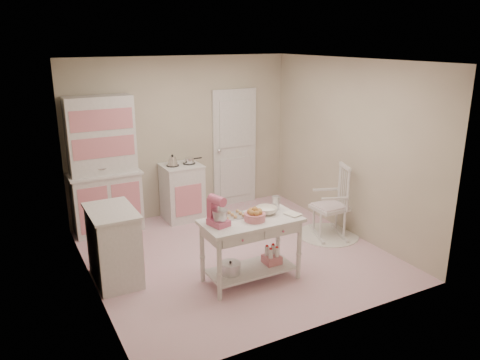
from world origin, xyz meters
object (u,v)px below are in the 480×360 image
hutch (104,166)px  stove (182,192)px  base_cabinet (114,245)px  stand_mixer (218,211)px  rocking_chair (330,201)px  work_table (251,250)px  bread_basket (255,217)px

hutch → stove: 1.33m
stove → base_cabinet: same height
base_cabinet → stand_mixer: bearing=-36.1°
rocking_chair → hutch: bearing=168.7°
stove → rocking_chair: size_ratio=0.84×
stove → stand_mixer: size_ratio=2.71×
hutch → work_table: (1.19, -2.38, -0.64)m
rocking_chair → stand_mixer: 2.25m
hutch → rocking_chair: 3.41m
rocking_chair → work_table: bearing=-139.7°
stand_mixer → stove: bearing=64.6°
base_cabinet → rocking_chair: rocking_chair is taller
base_cabinet → hutch: bearing=80.1°
stand_mixer → work_table: bearing=-17.5°
hutch → work_table: 2.73m
stove → base_cabinet: (-1.48, -1.54, 0.00)m
hutch → rocking_chair: hutch is taller
work_table → stand_mixer: size_ratio=3.53×
rocking_chair → work_table: size_ratio=0.92×
rocking_chair → stand_mixer: stand_mixer is taller
bread_basket → rocking_chair: bearing=22.3°
hutch → base_cabinet: 1.72m
hutch → work_table: bearing=-63.5°
stove → work_table: (-0.01, -2.33, -0.06)m
rocking_chair → bread_basket: (-1.68, -0.69, 0.30)m
stove → stand_mixer: stand_mixer is taller
stove → work_table: bearing=-90.3°
work_table → stand_mixer: (-0.42, 0.02, 0.57)m
base_cabinet → work_table: base_cabinet is taller
base_cabinet → work_table: bearing=-28.1°
base_cabinet → bread_basket: bearing=-29.3°
bread_basket → work_table: bearing=111.8°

